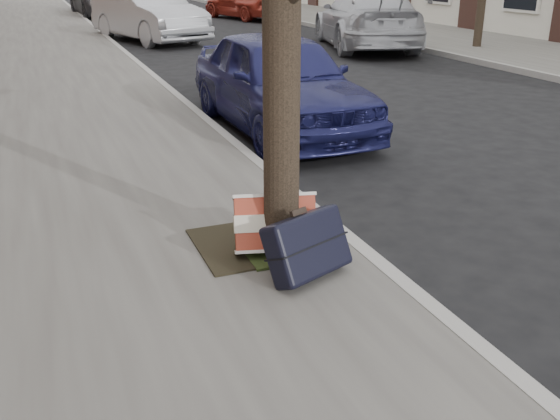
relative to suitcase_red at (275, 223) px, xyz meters
name	(u,v)px	position (x,y,z in m)	size (l,w,h in m)	color
near_sidewalk	(15,47)	(-1.81, 13.99, -0.29)	(5.00, 70.00, 0.12)	#67645D
far_sidewalk	(399,30)	(9.69, 13.99, -0.29)	(4.00, 70.00, 0.12)	slate
dirt_patch	(253,243)	(-0.11, 0.19, -0.22)	(0.85, 0.85, 0.01)	black
suitcase_red	(275,223)	(0.00, 0.00, 0.00)	(0.59, 0.16, 0.43)	#9B311F
suitcase_navy	(307,245)	(0.06, -0.45, 0.01)	(0.61, 0.20, 0.43)	black
car_near_front	(279,81)	(1.53, 3.80, 0.31)	(1.55, 3.84, 1.31)	#191A4B
car_near_mid	(148,14)	(1.75, 14.36, 0.39)	(1.57, 4.49, 1.48)	#ADAFB5
car_far_front	(366,19)	(6.72, 10.84, 0.39)	(2.07, 5.08, 1.47)	#B3B5BB
car_far_back	(246,0)	(6.62, 20.25, 0.35)	(1.66, 4.12, 1.40)	maroon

